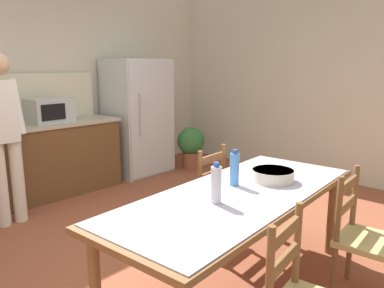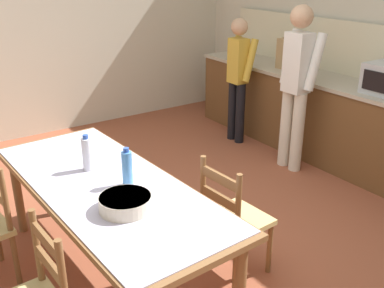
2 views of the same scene
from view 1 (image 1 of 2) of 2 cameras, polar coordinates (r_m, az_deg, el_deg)
The scene contains 13 objects.
ground_plane at distance 3.41m, azimuth -4.53°, elevation -16.64°, with size 8.32×8.32×0.00m, color brown.
wall_back at distance 5.28m, azimuth -25.21°, elevation 8.83°, with size 6.52×0.12×2.90m, color beige.
wall_right at distance 5.74m, azimuth 20.06°, elevation 9.38°, with size 0.12×5.20×2.90m, color beige.
refrigerator at distance 5.73m, azimuth -8.20°, elevation 4.06°, with size 0.88×0.73×1.72m.
microwave at distance 4.97m, azimuth -20.87°, elevation 4.80°, with size 0.50×0.39×0.30m.
dining_table at distance 2.69m, azimuth 7.08°, elevation -8.76°, with size 2.23×0.99×0.76m.
bottle_near_centre at distance 2.41m, azimuth 3.70°, elevation -6.14°, with size 0.07×0.07×0.27m.
bottle_off_centre at distance 2.77m, azimuth 6.50°, elevation -3.78°, with size 0.07×0.07×0.27m.
serving_bowl at distance 2.94m, azimuth 12.23°, elevation -4.57°, with size 0.32×0.32×0.09m.
chair_side_far_right at distance 3.55m, azimuth 1.27°, elevation -7.65°, with size 0.45×0.43×0.91m.
chair_side_near_right at distance 2.95m, azimuth 24.70°, elevation -12.95°, with size 0.44×0.43×0.91m.
person_at_counter at distance 4.21m, azimuth -26.79°, elevation 1.88°, with size 0.44×0.30×1.76m.
potted_plant at distance 5.99m, azimuth -0.14°, elevation -0.10°, with size 0.44×0.44×0.67m.
Camera 1 is at (-2.03, -2.21, 1.62)m, focal length 35.00 mm.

